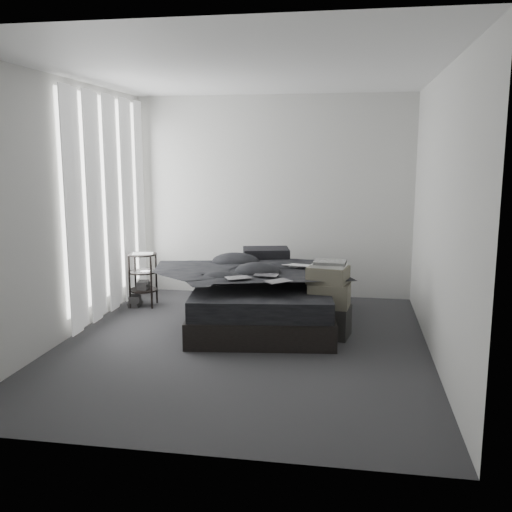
% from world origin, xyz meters
% --- Properties ---
extents(floor, '(3.60, 4.20, 0.01)m').
position_xyz_m(floor, '(0.00, 0.00, 0.00)').
color(floor, '#2F2F31').
rests_on(floor, ground).
extents(ceiling, '(3.60, 4.20, 0.01)m').
position_xyz_m(ceiling, '(0.00, 0.00, 2.60)').
color(ceiling, white).
rests_on(ceiling, ground).
extents(wall_back, '(3.60, 0.01, 2.60)m').
position_xyz_m(wall_back, '(0.00, 2.10, 1.30)').
color(wall_back, beige).
rests_on(wall_back, ground).
extents(wall_front, '(3.60, 0.01, 2.60)m').
position_xyz_m(wall_front, '(0.00, -2.10, 1.30)').
color(wall_front, beige).
rests_on(wall_front, ground).
extents(wall_left, '(0.01, 4.20, 2.60)m').
position_xyz_m(wall_left, '(-1.80, 0.00, 1.30)').
color(wall_left, beige).
rests_on(wall_left, ground).
extents(wall_right, '(0.01, 4.20, 2.60)m').
position_xyz_m(wall_right, '(1.80, 0.00, 1.30)').
color(wall_right, beige).
rests_on(wall_right, ground).
extents(window_left, '(0.02, 2.00, 2.30)m').
position_xyz_m(window_left, '(-1.78, 0.90, 1.35)').
color(window_left, white).
rests_on(window_left, wall_left).
extents(curtain_left, '(0.06, 2.12, 2.48)m').
position_xyz_m(curtain_left, '(-1.73, 0.90, 1.28)').
color(curtain_left, white).
rests_on(curtain_left, wall_left).
extents(bed, '(1.70, 2.10, 0.26)m').
position_xyz_m(bed, '(0.08, 0.76, 0.13)').
color(bed, black).
rests_on(bed, floor).
extents(mattress, '(1.63, 2.04, 0.21)m').
position_xyz_m(mattress, '(0.08, 0.76, 0.37)').
color(mattress, black).
rests_on(mattress, bed).
extents(duvet, '(1.62, 1.82, 0.23)m').
position_xyz_m(duvet, '(0.09, 0.71, 0.58)').
color(duvet, black).
rests_on(duvet, mattress).
extents(pillow_lower, '(0.63, 0.46, 0.13)m').
position_xyz_m(pillow_lower, '(-0.06, 1.50, 0.54)').
color(pillow_lower, black).
rests_on(pillow_lower, mattress).
extents(pillow_upper, '(0.62, 0.49, 0.12)m').
position_xyz_m(pillow_upper, '(0.01, 1.49, 0.66)').
color(pillow_upper, black).
rests_on(pillow_upper, pillow_lower).
extents(laptop, '(0.34, 0.25, 0.02)m').
position_xyz_m(laptop, '(0.43, 0.85, 0.71)').
color(laptop, silver).
rests_on(laptop, duvet).
extents(comic_a, '(0.29, 0.26, 0.01)m').
position_xyz_m(comic_a, '(-0.09, 0.22, 0.70)').
color(comic_a, black).
rests_on(comic_a, duvet).
extents(comic_b, '(0.26, 0.18, 0.01)m').
position_xyz_m(comic_b, '(0.17, 0.39, 0.71)').
color(comic_b, black).
rests_on(comic_b, duvet).
extents(comic_c, '(0.29, 0.28, 0.01)m').
position_xyz_m(comic_c, '(0.33, 0.13, 0.71)').
color(comic_c, black).
rests_on(comic_c, duvet).
extents(side_stand, '(0.39, 0.39, 0.65)m').
position_xyz_m(side_stand, '(-1.49, 1.25, 0.32)').
color(side_stand, black).
rests_on(side_stand, floor).
extents(papers, '(0.29, 0.25, 0.01)m').
position_xyz_m(papers, '(-1.48, 1.24, 0.65)').
color(papers, white).
rests_on(papers, side_stand).
extents(floor_books, '(0.15, 0.20, 0.13)m').
position_xyz_m(floor_books, '(-1.58, 1.19, 0.06)').
color(floor_books, black).
rests_on(floor_books, floor).
extents(box_lower, '(0.49, 0.41, 0.32)m').
position_xyz_m(box_lower, '(0.82, 0.42, 0.16)').
color(box_lower, black).
rests_on(box_lower, floor).
extents(box_mid, '(0.44, 0.36, 0.24)m').
position_xyz_m(box_mid, '(0.82, 0.41, 0.44)').
color(box_mid, '#5C5848').
rests_on(box_mid, box_lower).
extents(box_upper, '(0.45, 0.39, 0.17)m').
position_xyz_m(box_upper, '(0.81, 0.43, 0.65)').
color(box_upper, '#5C5848').
rests_on(box_upper, box_mid).
extents(art_book_white, '(0.37, 0.32, 0.03)m').
position_xyz_m(art_book_white, '(0.82, 0.42, 0.75)').
color(art_book_white, silver).
rests_on(art_book_white, box_upper).
extents(art_book_snake, '(0.34, 0.28, 0.03)m').
position_xyz_m(art_book_snake, '(0.82, 0.41, 0.78)').
color(art_book_snake, silver).
rests_on(art_book_snake, art_book_white).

